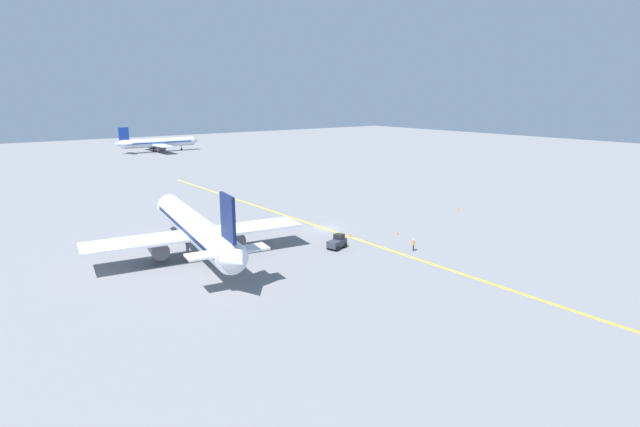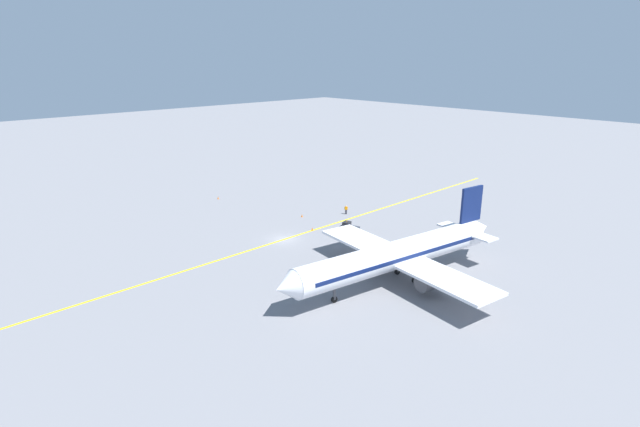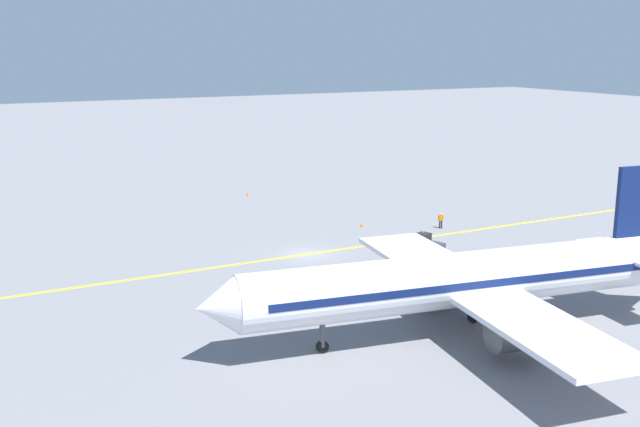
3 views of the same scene
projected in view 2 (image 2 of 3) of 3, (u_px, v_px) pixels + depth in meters
The scene contains 8 objects.
ground_plane at pixel (284, 239), 79.02m from camera, with size 400.00×400.00×0.00m, color slate.
apron_yellow_centreline at pixel (284, 239), 79.02m from camera, with size 0.40×120.00×0.01m, color yellow.
airplane_at_gate at pixel (398, 255), 63.18m from camera, with size 28.46×35.49×10.60m.
baggage_tug_dark at pixel (349, 228), 81.40m from camera, with size 3.32×2.48×2.11m.
ground_crew_worker at pixel (346, 209), 91.34m from camera, with size 0.42×0.46×1.68m.
traffic_cone_near_nose at pixel (218, 198), 101.14m from camera, with size 0.32×0.32×0.55m, color orange.
traffic_cone_mid_apron at pixel (312, 229), 83.00m from camera, with size 0.32×0.32×0.55m, color orange.
traffic_cone_by_wingtip at pixel (302, 216), 89.88m from camera, with size 0.32×0.32×0.55m, color orange.
Camera 2 is at (-57.91, 46.54, 27.83)m, focal length 28.00 mm.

